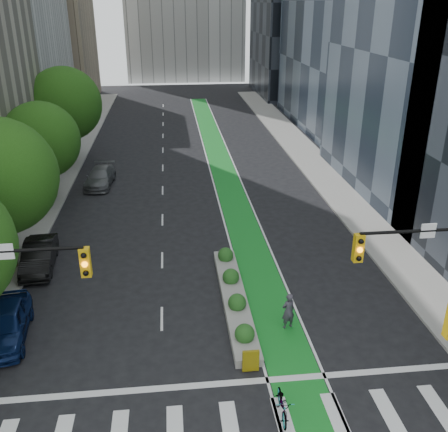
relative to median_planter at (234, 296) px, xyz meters
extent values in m
plane|color=black|center=(-1.20, -7.04, -0.37)|extent=(160.00, 160.00, 0.00)
cube|color=gray|center=(-13.00, 17.96, -0.30)|extent=(3.60, 90.00, 0.15)
cube|color=gray|center=(10.60, 17.96, -0.30)|extent=(3.60, 90.00, 0.15)
cube|color=#178026|center=(1.80, 22.96, -0.37)|extent=(2.20, 70.00, 0.01)
cube|color=tan|center=(-21.20, 58.96, 12.63)|extent=(14.00, 16.00, 26.00)
cube|color=black|center=(18.80, 60.96, 13.63)|extent=(14.00, 18.00, 28.00)
cylinder|color=black|center=(-12.20, 4.96, 2.15)|extent=(0.44, 0.44, 5.04)
cylinder|color=black|center=(-12.20, 14.96, 1.87)|extent=(0.44, 0.44, 4.48)
sphere|color=#18440E|center=(-12.20, 14.96, 4.59)|extent=(5.60, 5.60, 5.60)
cylinder|color=black|center=(-12.20, 24.96, 2.20)|extent=(0.44, 0.44, 5.15)
sphere|color=#18440E|center=(-12.20, 24.96, 5.33)|extent=(6.60, 6.60, 6.60)
cube|color=gold|center=(-5.90, -6.54, 5.88)|extent=(0.34, 0.28, 1.05)
sphere|color=orange|center=(-5.90, -6.70, 5.88)|extent=(0.20, 0.20, 0.20)
cube|color=white|center=(-8.37, -6.57, 6.43)|extent=(0.55, 0.04, 0.55)
cylinder|color=black|center=(6.25, -6.54, 6.43)|extent=(5.50, 0.12, 0.12)
cube|color=gold|center=(3.50, -6.54, 5.88)|extent=(0.34, 0.28, 1.05)
sphere|color=orange|center=(3.50, -6.70, 5.88)|extent=(0.20, 0.20, 0.20)
cube|color=white|center=(5.97, -6.57, 6.43)|extent=(0.55, 0.04, 0.55)
cube|color=gray|center=(0.00, -0.04, -0.17)|extent=(1.20, 10.00, 0.40)
cube|color=yellow|center=(0.00, -5.24, 0.18)|extent=(0.70, 0.12, 1.00)
sphere|color=#194C19|center=(0.00, -3.54, 0.28)|extent=(0.90, 0.90, 0.90)
sphere|color=#194C19|center=(0.00, -1.04, 0.28)|extent=(0.90, 0.90, 0.90)
sphere|color=#194C19|center=(0.00, 1.46, 0.28)|extent=(0.90, 0.90, 0.90)
sphere|color=#194C19|center=(0.00, 3.96, 0.28)|extent=(0.90, 0.90, 0.90)
imported|color=gray|center=(0.80, -7.70, 0.13)|extent=(0.78, 1.93, 1.00)
imported|color=#3A3641|center=(2.22, -2.40, 0.55)|extent=(0.78, 0.63, 1.84)
imported|color=#0C1D4A|center=(-10.70, -1.81, 0.44)|extent=(2.41, 4.96, 1.63)
imported|color=black|center=(-10.70, 4.83, 0.40)|extent=(2.01, 4.81, 1.55)
imported|color=#55575A|center=(-8.86, 18.79, 0.35)|extent=(2.40, 5.14, 1.45)
camera|label=1|loc=(-2.92, -21.56, 13.86)|focal=40.00mm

